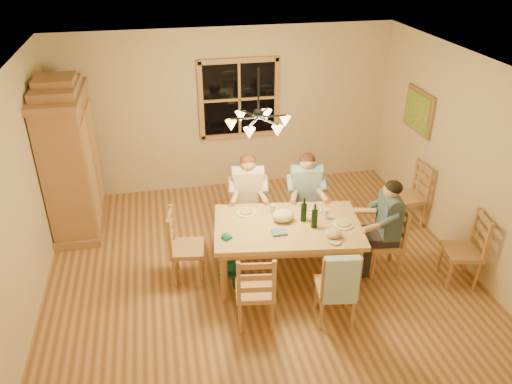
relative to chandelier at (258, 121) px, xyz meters
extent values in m
plane|color=brown|center=(0.00, 0.00, -2.08)|extent=(5.50, 5.50, 0.00)
cube|color=white|center=(0.00, 0.00, 0.62)|extent=(5.50, 5.00, 0.02)
cube|color=beige|center=(0.00, 2.50, -0.73)|extent=(5.50, 0.02, 2.70)
cube|color=beige|center=(-2.75, 0.00, -0.73)|extent=(0.02, 5.00, 2.70)
cube|color=beige|center=(2.75, 0.00, -0.73)|extent=(0.02, 5.00, 2.70)
cube|color=black|center=(0.20, 2.48, -0.53)|extent=(1.20, 0.03, 1.20)
cube|color=#A27447|center=(0.20, 2.46, -0.53)|extent=(1.30, 0.06, 1.30)
cube|color=#91623E|center=(2.72, 1.20, -0.48)|extent=(0.04, 0.78, 0.64)
cube|color=#1E6B2D|center=(2.69, 1.20, -0.48)|extent=(0.02, 0.68, 0.54)
cylinder|color=black|center=(0.00, 0.00, 0.36)|extent=(0.02, 0.02, 0.53)
sphere|color=black|center=(0.00, 0.00, 0.09)|extent=(0.12, 0.12, 0.12)
cylinder|color=black|center=(0.16, 0.00, 0.05)|extent=(0.34, 0.02, 0.02)
cone|color=#FFB259|center=(0.32, 0.00, -0.03)|extent=(0.13, 0.13, 0.12)
cylinder|color=black|center=(0.08, 0.14, 0.05)|extent=(0.19, 0.31, 0.02)
cone|color=#FFB259|center=(0.16, 0.28, -0.03)|extent=(0.13, 0.13, 0.12)
cylinder|color=black|center=(-0.08, 0.14, 0.05)|extent=(0.19, 0.31, 0.02)
cone|color=#FFB259|center=(-0.16, 0.28, -0.03)|extent=(0.13, 0.13, 0.12)
cylinder|color=black|center=(-0.16, 0.00, 0.05)|extent=(0.34, 0.02, 0.02)
cone|color=#FFB259|center=(-0.32, 0.00, -0.03)|extent=(0.13, 0.13, 0.12)
cylinder|color=black|center=(-0.08, -0.14, 0.05)|extent=(0.19, 0.31, 0.02)
cone|color=#FFB259|center=(-0.16, -0.28, -0.03)|extent=(0.13, 0.13, 0.12)
cylinder|color=black|center=(0.08, -0.14, 0.05)|extent=(0.19, 0.31, 0.02)
cone|color=#FFB259|center=(0.16, -0.28, -0.03)|extent=(0.13, 0.13, 0.12)
cube|color=#91623E|center=(-2.43, 1.60, -1.08)|extent=(0.60, 1.30, 2.00)
cube|color=#91623E|center=(-2.43, 1.60, -0.03)|extent=(0.66, 1.40, 0.10)
cube|color=#91623E|center=(-2.43, 1.60, 0.07)|extent=(0.58, 1.00, 0.12)
cube|color=#91623E|center=(-2.43, 1.60, 0.17)|extent=(0.52, 0.55, 0.10)
cube|color=#A27447|center=(-2.12, 1.27, -1.08)|extent=(0.03, 0.55, 1.60)
cube|color=#A27447|center=(-2.12, 1.93, -1.08)|extent=(0.03, 0.55, 1.60)
cube|color=#91623E|center=(-2.43, 1.60, -2.02)|extent=(0.66, 1.40, 0.12)
cube|color=tan|center=(0.33, -0.21, -1.35)|extent=(1.97, 1.37, 0.06)
cube|color=#A27447|center=(0.33, -0.21, -1.43)|extent=(1.80, 1.20, 0.10)
cylinder|color=#A27447|center=(-0.54, -0.55, -1.73)|extent=(0.09, 0.09, 0.70)
cylinder|color=#A27447|center=(1.08, -0.78, -1.73)|extent=(0.09, 0.09, 0.70)
cylinder|color=#A27447|center=(-0.41, 0.36, -1.73)|extent=(0.09, 0.09, 0.70)
cylinder|color=#A27447|center=(1.21, 0.13, -1.73)|extent=(0.09, 0.09, 0.70)
cube|color=#A27447|center=(0.01, 0.71, -1.63)|extent=(0.50, 0.48, 0.06)
cube|color=#A27447|center=(0.01, 0.71, -1.36)|extent=(0.38, 0.10, 0.54)
cube|color=#A27447|center=(0.81, 0.59, -1.63)|extent=(0.50, 0.48, 0.06)
cube|color=#A27447|center=(0.81, 0.59, -1.36)|extent=(0.38, 0.10, 0.54)
cube|color=#A27447|center=(-0.24, -1.00, -1.63)|extent=(0.50, 0.48, 0.06)
cube|color=#A27447|center=(-0.24, -1.00, -1.36)|extent=(0.38, 0.10, 0.54)
cube|color=#A27447|center=(0.66, -1.13, -1.63)|extent=(0.50, 0.48, 0.06)
cube|color=#A27447|center=(0.66, -1.13, -1.36)|extent=(0.38, 0.10, 0.54)
cube|color=#A27447|center=(-0.92, -0.03, -1.63)|extent=(0.48, 0.50, 0.06)
cube|color=#A27447|center=(-0.92, -0.03, -1.36)|extent=(0.10, 0.38, 0.54)
cube|color=#A27447|center=(1.59, -0.39, -1.63)|extent=(0.48, 0.50, 0.06)
cube|color=#A27447|center=(1.59, -0.39, -1.36)|extent=(0.10, 0.38, 0.54)
cube|color=beige|center=(0.01, 0.71, -1.24)|extent=(0.43, 0.28, 0.52)
cube|color=#262328|center=(0.01, 0.71, -1.55)|extent=(0.44, 0.47, 0.14)
sphere|color=tan|center=(0.01, 0.71, -0.86)|extent=(0.21, 0.21, 0.21)
ellipsoid|color=#592614|center=(0.01, 0.71, -0.83)|extent=(0.22, 0.22, 0.17)
cube|color=#306685|center=(0.81, 0.59, -1.24)|extent=(0.43, 0.28, 0.52)
cube|color=#262328|center=(0.81, 0.59, -1.55)|extent=(0.44, 0.47, 0.14)
sphere|color=tan|center=(0.81, 0.59, -0.86)|extent=(0.21, 0.21, 0.21)
ellipsoid|color=#381E11|center=(0.81, 0.59, -0.83)|extent=(0.22, 0.22, 0.17)
cube|color=#3B505F|center=(1.59, -0.39, -1.24)|extent=(0.28, 0.43, 0.52)
cube|color=#262328|center=(1.59, -0.39, -1.55)|extent=(0.47, 0.44, 0.14)
sphere|color=tan|center=(1.59, -0.39, -0.86)|extent=(0.21, 0.21, 0.21)
ellipsoid|color=black|center=(1.59, -0.39, -0.83)|extent=(0.22, 0.22, 0.17)
cube|color=#A4C5DE|center=(0.64, -1.32, -1.38)|extent=(0.39, 0.15, 0.58)
cylinder|color=black|center=(0.55, -0.16, -1.15)|extent=(0.08, 0.08, 0.33)
cylinder|color=black|center=(0.64, -0.33, -1.15)|extent=(0.08, 0.08, 0.33)
cylinder|color=white|center=(-0.12, 0.17, -1.31)|extent=(0.26, 0.26, 0.02)
cylinder|color=white|center=(0.74, 0.07, -1.31)|extent=(0.26, 0.26, 0.02)
cylinder|color=white|center=(1.01, -0.36, -1.31)|extent=(0.26, 0.26, 0.02)
cylinder|color=silver|center=(0.21, 0.08, -1.25)|extent=(0.06, 0.06, 0.14)
cylinder|color=silver|center=(0.84, -0.17, -1.25)|extent=(0.06, 0.06, 0.14)
ellipsoid|color=tan|center=(0.80, -0.59, -1.26)|extent=(0.20, 0.20, 0.11)
cube|color=#547A9B|center=(0.18, -0.38, -1.30)|extent=(0.20, 0.16, 0.03)
ellipsoid|color=beige|center=(0.30, -0.11, -1.24)|extent=(0.28, 0.22, 0.15)
imported|color=#1A7560|center=(-0.45, -0.37, -1.67)|extent=(0.34, 0.26, 0.82)
cube|color=#A27447|center=(2.45, -0.80, -1.63)|extent=(0.50, 0.52, 0.06)
cube|color=#A27447|center=(2.45, -0.80, -1.36)|extent=(0.13, 0.38, 0.54)
cube|color=#A27447|center=(2.45, 0.64, -1.63)|extent=(0.44, 0.46, 0.06)
cube|color=#A27447|center=(2.45, 0.64, -1.36)|extent=(0.07, 0.38, 0.54)
camera|label=1|loc=(-1.12, -5.31, 2.03)|focal=35.00mm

